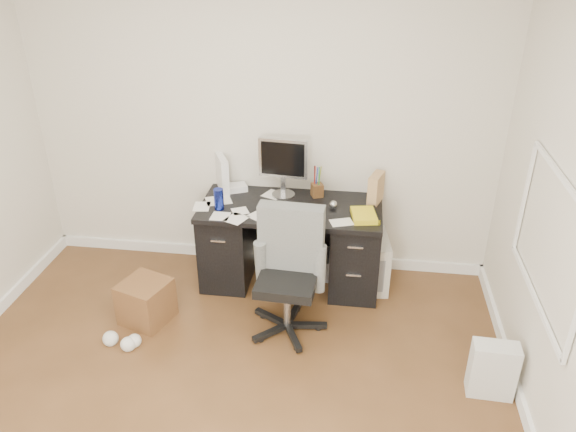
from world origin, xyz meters
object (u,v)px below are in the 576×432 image
object	(u,v)px
pc_tower	(375,261)
wicker_basket	(146,301)
office_chair	(287,276)
keyboard	(293,211)
lcd_monitor	(283,168)
desk	(291,242)

from	to	relation	value
pc_tower	wicker_basket	size ratio (longest dim) A/B	1.34
office_chair	pc_tower	xyz separation A→B (m)	(0.67, 0.72, -0.27)
keyboard	pc_tower	xyz separation A→B (m)	(0.69, 0.19, -0.53)
office_chair	wicker_basket	size ratio (longest dim) A/B	2.90
lcd_monitor	keyboard	world-z (taller)	lcd_monitor
office_chair	wicker_basket	xyz separation A→B (m)	(-1.12, -0.03, -0.33)
desk	lcd_monitor	distance (m)	0.65
pc_tower	lcd_monitor	bearing A→B (deg)	164.66
desk	office_chair	size ratio (longest dim) A/B	1.50
lcd_monitor	keyboard	size ratio (longest dim) A/B	1.08
keyboard	wicker_basket	distance (m)	1.37
desk	wicker_basket	distance (m)	1.28
lcd_monitor	keyboard	distance (m)	0.41
pc_tower	desk	bearing A→B (deg)	178.13
wicker_basket	pc_tower	bearing A→B (deg)	22.71
keyboard	office_chair	size ratio (longest dim) A/B	0.48
lcd_monitor	wicker_basket	size ratio (longest dim) A/B	1.52
office_chair	pc_tower	size ratio (longest dim) A/B	2.17
lcd_monitor	office_chair	size ratio (longest dim) A/B	0.52
lcd_monitor	wicker_basket	bearing A→B (deg)	-133.60
desk	wicker_basket	size ratio (longest dim) A/B	4.35
office_chair	pc_tower	world-z (taller)	office_chair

